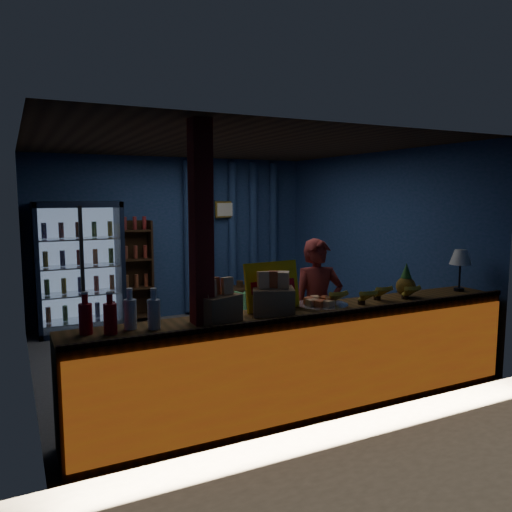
{
  "coord_description": "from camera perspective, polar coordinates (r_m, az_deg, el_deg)",
  "views": [
    {
      "loc": [
        -2.44,
        -5.69,
        2.01
      ],
      "look_at": [
        0.29,
        -0.2,
        1.25
      ],
      "focal_mm": 35.0,
      "sensor_mm": 36.0,
      "label": 1
    }
  ],
  "objects": [
    {
      "name": "soda_bottles",
      "position": [
        4.01,
        -15.24,
        -6.49
      ],
      "size": [
        0.6,
        0.18,
        0.33
      ],
      "color": "#A90B13",
      "rests_on": "counter"
    },
    {
      "name": "framed_picture",
      "position": [
        8.45,
        -3.54,
        5.33
      ],
      "size": [
        0.36,
        0.04,
        0.28
      ],
      "color": "gold",
      "rests_on": "room_walls"
    },
    {
      "name": "beverage_cooler",
      "position": [
        7.73,
        -19.57,
        -1.31
      ],
      "size": [
        1.2,
        0.62,
        1.9
      ],
      "color": "black",
      "rests_on": "ground"
    },
    {
      "name": "banana_bunches",
      "position": [
        5.02,
        13.15,
        -4.25
      ],
      "size": [
        1.07,
        0.3,
        0.17
      ],
      "color": "gold",
      "rests_on": "counter"
    },
    {
      "name": "side_table",
      "position": [
        8.02,
        -1.87,
        -5.45
      ],
      "size": [
        0.59,
        0.43,
        0.64
      ],
      "color": "#352410",
      "rests_on": "ground"
    },
    {
      "name": "pastry_tray",
      "position": [
        4.77,
        7.55,
        -5.44
      ],
      "size": [
        0.5,
        0.5,
        0.08
      ],
      "color": "silver",
      "rests_on": "counter"
    },
    {
      "name": "yellow_sign",
      "position": [
        4.57,
        1.87,
        -3.44
      ],
      "size": [
        0.56,
        0.16,
        0.44
      ],
      "color": "#D8C40B",
      "rests_on": "counter"
    },
    {
      "name": "green_chair",
      "position": [
        7.94,
        -0.98,
        -5.53
      ],
      "size": [
        0.69,
        0.7,
        0.54
      ],
      "primitive_type": "imported",
      "rotation": [
        0.0,
        0.0,
        3.35
      ],
      "color": "#5DBB66",
      "rests_on": "ground"
    },
    {
      "name": "shopkeeper",
      "position": [
        5.47,
        7.06,
        -6.08
      ],
      "size": [
        0.63,
        0.49,
        1.53
      ],
      "primitive_type": "imported",
      "rotation": [
        0.0,
        0.0,
        -0.25
      ],
      "color": "maroon",
      "rests_on": "ground"
    },
    {
      "name": "curtain_folds",
      "position": [
        8.58,
        -2.7,
        2.35
      ],
      "size": [
        1.74,
        0.14,
        2.5
      ],
      "color": "navy",
      "rests_on": "room_walls"
    },
    {
      "name": "ground",
      "position": [
        6.5,
        -3.12,
        -10.9
      ],
      "size": [
        4.6,
        4.6,
        0.0
      ],
      "primitive_type": "plane",
      "color": "#515154",
      "rests_on": "ground"
    },
    {
      "name": "pineapple",
      "position": [
        5.37,
        16.75,
        -3.01
      ],
      "size": [
        0.2,
        0.2,
        0.35
      ],
      "color": "#98691B",
      "rests_on": "counter"
    },
    {
      "name": "table_lamp",
      "position": [
        5.87,
        22.33,
        -0.3
      ],
      "size": [
        0.23,
        0.23,
        0.46
      ],
      "color": "black",
      "rests_on": "counter"
    },
    {
      "name": "snack_box_left",
      "position": [
        4.43,
        1.97,
        -4.92
      ],
      "size": [
        0.45,
        0.42,
        0.38
      ],
      "color": "#A67550",
      "rests_on": "counter"
    },
    {
      "name": "snack_box_centre",
      "position": [
        4.2,
        -4.55,
        -5.7
      ],
      "size": [
        0.42,
        0.39,
        0.37
      ],
      "color": "#A67550",
      "rests_on": "counter"
    },
    {
      "name": "bottle_shelf",
      "position": [
        8.03,
        -13.62,
        -1.8
      ],
      "size": [
        0.5,
        0.28,
        1.6
      ],
      "color": "#352410",
      "rests_on": "ground"
    },
    {
      "name": "support_post",
      "position": [
        4.09,
        -6.22,
        -2.9
      ],
      "size": [
        0.16,
        0.16,
        2.6
      ],
      "primitive_type": "cube",
      "color": "maroon",
      "rests_on": "ground"
    },
    {
      "name": "room_walls",
      "position": [
        6.2,
        -3.22,
        3.03
      ],
      "size": [
        4.6,
        4.6,
        4.6
      ],
      "color": "navy",
      "rests_on": "ground"
    },
    {
      "name": "counter",
      "position": [
        4.75,
        6.2,
        -11.76
      ],
      "size": [
        4.4,
        0.57,
        0.99
      ],
      "color": "brown",
      "rests_on": "ground"
    }
  ]
}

